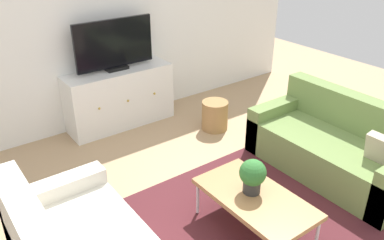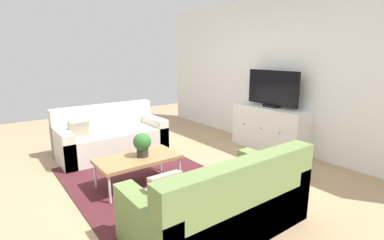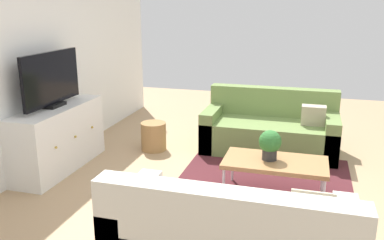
{
  "view_description": "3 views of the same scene",
  "coord_description": "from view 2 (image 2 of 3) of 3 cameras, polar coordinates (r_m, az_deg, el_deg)",
  "views": [
    {
      "loc": [
        -2.01,
        -2.13,
        2.47
      ],
      "look_at": [
        0.0,
        0.59,
        0.76
      ],
      "focal_mm": 37.02,
      "sensor_mm": 36.0,
      "label": 1
    },
    {
      "loc": [
        3.26,
        -1.83,
        1.7
      ],
      "look_at": [
        0.0,
        0.59,
        0.76
      ],
      "focal_mm": 27.19,
      "sensor_mm": 36.0,
      "label": 2
    },
    {
      "loc": [
        -3.98,
        -0.55,
        1.94
      ],
      "look_at": [
        0.0,
        0.59,
        0.76
      ],
      "focal_mm": 38.47,
      "sensor_mm": 36.0,
      "label": 3
    }
  ],
  "objects": [
    {
      "name": "area_rug",
      "position": [
        4.04,
        -8.68,
        -11.89
      ],
      "size": [
        2.5,
        1.9,
        0.01
      ],
      "primitive_type": "cube",
      "color": "#4C1E23",
      "rests_on": "ground_plane"
    },
    {
      "name": "couch_right_side",
      "position": [
        2.89,
        6.15,
        -16.57
      ],
      "size": [
        0.86,
        1.75,
        0.82
      ],
      "color": "olive",
      "rests_on": "ground_plane"
    },
    {
      "name": "wicker_basket",
      "position": [
        4.24,
        17.31,
        -8.36
      ],
      "size": [
        0.34,
        0.34,
        0.38
      ],
      "primitive_type": "cylinder",
      "color": "#9E7547",
      "rests_on": "ground_plane"
    },
    {
      "name": "flat_screen_tv",
      "position": [
        5.25,
        15.51,
        5.91
      ],
      "size": [
        1.03,
        0.16,
        0.64
      ],
      "color": "black",
      "rests_on": "tv_console"
    },
    {
      "name": "wall_back",
      "position": [
        5.47,
        16.89,
        8.84
      ],
      "size": [
        6.4,
        0.12,
        2.7
      ],
      "primitive_type": "cube",
      "color": "white",
      "rests_on": "ground_plane"
    },
    {
      "name": "tv_console",
      "position": [
        5.36,
        14.92,
        -1.58
      ],
      "size": [
        1.4,
        0.47,
        0.77
      ],
      "color": "white",
      "rests_on": "ground_plane"
    },
    {
      "name": "ground_plane",
      "position": [
        4.11,
        -6.8,
        -11.48
      ],
      "size": [
        10.0,
        10.0,
        0.0
      ],
      "primitive_type": "plane",
      "color": "tan"
    },
    {
      "name": "couch_left_side",
      "position": [
        5.2,
        -15.83,
        -3.35
      ],
      "size": [
        0.86,
        1.75,
        0.82
      ],
      "color": "beige",
      "rests_on": "ground_plane"
    },
    {
      "name": "coffee_table",
      "position": [
        3.83,
        -10.56,
        -7.59
      ],
      "size": [
        0.57,
        1.04,
        0.39
      ],
      "color": "#A37547",
      "rests_on": "ground_plane"
    },
    {
      "name": "potted_plant",
      "position": [
        3.78,
        -9.74,
        -4.59
      ],
      "size": [
        0.23,
        0.23,
        0.31
      ],
      "color": "#2D2D2D",
      "rests_on": "coffee_table"
    }
  ]
}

